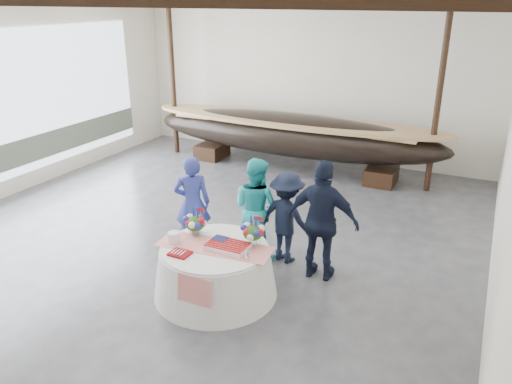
% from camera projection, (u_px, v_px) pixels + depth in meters
% --- Properties ---
extents(floor, '(10.00, 12.00, 0.01)m').
position_uv_depth(floor, '(192.00, 242.00, 9.22)').
color(floor, '#3D3D42').
rests_on(floor, ground).
extents(wall_back, '(10.00, 0.02, 4.50)m').
position_uv_depth(wall_back, '(309.00, 75.00, 13.41)').
color(wall_back, silver).
rests_on(wall_back, ground).
extents(pavilion_structure, '(9.80, 11.76, 4.50)m').
position_uv_depth(pavilion_structure, '(207.00, 11.00, 8.42)').
color(pavilion_structure, black).
rests_on(pavilion_structure, ground).
extents(open_bay, '(0.03, 7.00, 3.20)m').
position_uv_depth(open_bay, '(29.00, 109.00, 11.40)').
color(open_bay, silver).
rests_on(open_bay, ground).
extents(longboat_display, '(7.90, 1.58, 1.48)m').
position_uv_depth(longboat_display, '(291.00, 134.00, 12.73)').
color(longboat_display, black).
rests_on(longboat_display, ground).
extents(banquet_table, '(1.87, 1.87, 0.80)m').
position_uv_depth(banquet_table, '(215.00, 270.00, 7.49)').
color(banquet_table, silver).
rests_on(banquet_table, ground).
extents(tabletop_items, '(1.77, 0.99, 0.40)m').
position_uv_depth(tabletop_items, '(219.00, 233.00, 7.44)').
color(tabletop_items, red).
rests_on(tabletop_items, banquet_table).
extents(guest_woman_blue, '(0.76, 0.69, 1.73)m').
position_uv_depth(guest_woman_blue, '(192.00, 203.00, 8.70)').
color(guest_woman_blue, navy).
rests_on(guest_woman_blue, ground).
extents(guest_woman_teal, '(0.99, 0.86, 1.76)m').
position_uv_depth(guest_woman_teal, '(256.00, 208.00, 8.50)').
color(guest_woman_teal, '#22ABB3').
rests_on(guest_woman_teal, ground).
extents(guest_man_left, '(1.13, 0.79, 1.58)m').
position_uv_depth(guest_man_left, '(287.00, 218.00, 8.33)').
color(guest_man_left, black).
rests_on(guest_man_left, ground).
extents(guest_man_right, '(1.16, 0.50, 1.97)m').
position_uv_depth(guest_man_right, '(322.00, 221.00, 7.74)').
color(guest_man_right, black).
rests_on(guest_man_right, ground).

